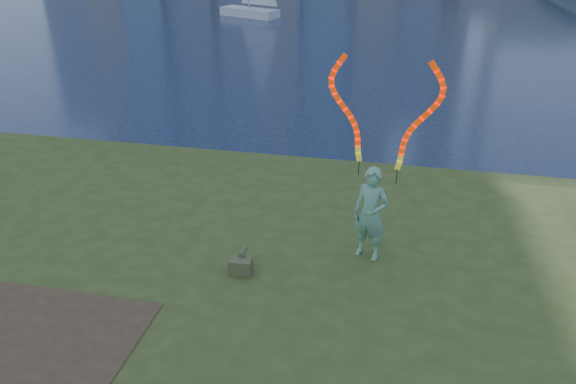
# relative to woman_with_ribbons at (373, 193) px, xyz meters

# --- Properties ---
(ground) EXTENTS (320.00, 320.00, 0.00)m
(ground) POSITION_rel_woman_with_ribbons_xyz_m (-2.77, -0.62, -2.19)
(ground) COLOR #19253E
(ground) RESTS_ON ground
(grassy_knoll) EXTENTS (20.00, 18.00, 0.80)m
(grassy_knoll) POSITION_rel_woman_with_ribbons_xyz_m (-2.77, -2.92, -1.85)
(grassy_knoll) COLOR #3B4B1A
(grassy_knoll) RESTS_ON ground
(dirt_patch) EXTENTS (3.20, 3.00, 0.02)m
(dirt_patch) POSITION_rel_woman_with_ribbons_xyz_m (-4.97, -3.82, -1.38)
(dirt_patch) COLOR #47331E
(dirt_patch) RESTS_ON grassy_knoll
(woman_with_ribbons) EXTENTS (2.05, 0.78, 4.24)m
(woman_with_ribbons) POSITION_rel_woman_with_ribbons_xyz_m (0.00, 0.00, 0.00)
(woman_with_ribbons) COLOR #166B3A
(woman_with_ribbons) RESTS_ON grassy_knoll
(canvas_bag) EXTENTS (0.43, 0.49, 0.40)m
(canvas_bag) POSITION_rel_woman_with_ribbons_xyz_m (-2.31, -1.11, -1.23)
(canvas_bag) COLOR #434A2A
(canvas_bag) RESTS_ON grassy_knoll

